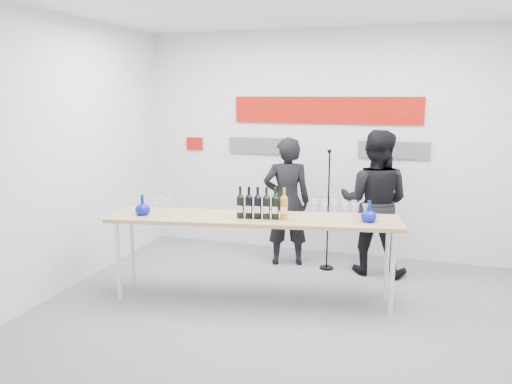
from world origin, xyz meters
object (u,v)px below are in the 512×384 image
(tasting_table, at_px, (253,223))
(presenter_left, at_px, (287,202))
(presenter_right, at_px, (374,203))
(mic_stand, at_px, (327,233))

(tasting_table, distance_m, presenter_left, 1.22)
(presenter_left, relative_size, presenter_right, 0.94)
(presenter_right, xyz_separation_m, mic_stand, (-0.55, -0.05, -0.41))
(presenter_left, bearing_deg, presenter_right, 162.38)
(tasting_table, relative_size, presenter_left, 1.88)
(mic_stand, bearing_deg, presenter_left, -166.02)
(presenter_right, bearing_deg, presenter_left, 5.61)
(tasting_table, xyz_separation_m, presenter_right, (1.14, 1.22, 0.04))
(presenter_right, bearing_deg, mic_stand, 10.38)
(presenter_left, bearing_deg, tasting_table, 69.27)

